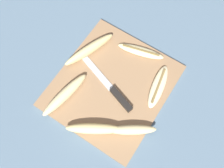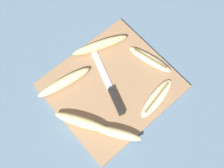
{
  "view_description": "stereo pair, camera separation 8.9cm",
  "coord_description": "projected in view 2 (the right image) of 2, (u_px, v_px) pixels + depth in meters",
  "views": [
    {
      "loc": [
        -0.27,
        -0.18,
        0.86
      ],
      "look_at": [
        0.0,
        0.0,
        0.02
      ],
      "focal_mm": 42.0,
      "sensor_mm": 36.0,
      "label": 1
    },
    {
      "loc": [
        -0.21,
        -0.25,
        0.86
      ],
      "look_at": [
        0.0,
        0.0,
        0.02
      ],
      "focal_mm": 42.0,
      "sensor_mm": 36.0,
      "label": 2
    }
  ],
  "objects": [
    {
      "name": "banana_cream_curved",
      "position": [
        156.0,
        98.0,
        0.88
      ],
      "size": [
        0.17,
        0.07,
        0.02
      ],
      "rotation": [
        0.0,
        0.0,
        1.75
      ],
      "color": "beige",
      "rests_on": "cutting_board"
    },
    {
      "name": "banana_golden_short",
      "position": [
        82.0,
        122.0,
        0.84
      ],
      "size": [
        0.13,
        0.17,
        0.04
      ],
      "rotation": [
        0.0,
        0.0,
        3.69
      ],
      "color": "#EDD689",
      "rests_on": "cutting_board"
    },
    {
      "name": "banana_spotted_left",
      "position": [
        100.0,
        45.0,
        0.94
      ],
      "size": [
        0.2,
        0.1,
        0.04
      ],
      "rotation": [
        0.0,
        0.0,
        1.21
      ],
      "color": "#DBC684",
      "rests_on": "cutting_board"
    },
    {
      "name": "banana_soft_right",
      "position": [
        150.0,
        59.0,
        0.93
      ],
      "size": [
        0.08,
        0.17,
        0.02
      ],
      "rotation": [
        0.0,
        0.0,
        3.4
      ],
      "color": "beige",
      "rests_on": "cutting_board"
    },
    {
      "name": "ground_plane",
      "position": [
        112.0,
        86.0,
        0.92
      ],
      "size": [
        4.0,
        4.0,
        0.0
      ],
      "primitive_type": "plane",
      "color": "slate"
    },
    {
      "name": "banana_ripe_center",
      "position": [
        64.0,
        82.0,
        0.89
      ],
      "size": [
        0.2,
        0.07,
        0.04
      ],
      "rotation": [
        0.0,
        0.0,
        1.4
      ],
      "color": "beige",
      "rests_on": "cutting_board"
    },
    {
      "name": "knife",
      "position": [
        113.0,
        94.0,
        0.89
      ],
      "size": [
        0.1,
        0.25,
        0.02
      ],
      "rotation": [
        0.0,
        0.0,
        -0.32
      ],
      "color": "black",
      "rests_on": "cutting_board"
    },
    {
      "name": "cutting_board",
      "position": [
        112.0,
        86.0,
        0.91
      ],
      "size": [
        0.41,
        0.37,
        0.01
      ],
      "color": "#997551",
      "rests_on": "ground_plane"
    },
    {
      "name": "banana_mellow_near",
      "position": [
        118.0,
        133.0,
        0.83
      ],
      "size": [
        0.11,
        0.15,
        0.03
      ],
      "rotation": [
        0.0,
        0.0,
        0.6
      ],
      "color": "beige",
      "rests_on": "cutting_board"
    }
  ]
}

